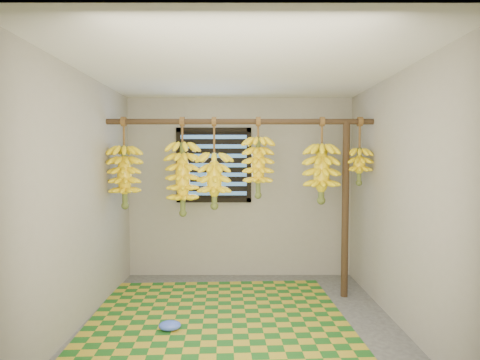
{
  "coord_description": "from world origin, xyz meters",
  "views": [
    {
      "loc": [
        -0.0,
        -3.53,
        1.56
      ],
      "look_at": [
        0.0,
        0.55,
        1.35
      ],
      "focal_mm": 28.0,
      "sensor_mm": 36.0,
      "label": 1
    }
  ],
  "objects_px": {
    "banana_bunch_b": "(183,179)",
    "banana_bunch_e": "(321,173)",
    "banana_bunch_f": "(359,166)",
    "banana_bunch_c": "(214,180)",
    "banana_bunch_d": "(258,167)",
    "support_post": "(345,210)",
    "plastic_bag": "(170,326)",
    "banana_bunch_a": "(125,177)",
    "woven_mat": "(218,314)"
  },
  "relations": [
    {
      "from": "plastic_bag",
      "to": "banana_bunch_b",
      "type": "height_order",
      "value": "banana_bunch_b"
    },
    {
      "from": "banana_bunch_b",
      "to": "banana_bunch_e",
      "type": "relative_size",
      "value": 1.15
    },
    {
      "from": "woven_mat",
      "to": "banana_bunch_c",
      "type": "distance_m",
      "value": 1.43
    },
    {
      "from": "support_post",
      "to": "banana_bunch_d",
      "type": "bearing_deg",
      "value": 180.0
    },
    {
      "from": "plastic_bag",
      "to": "banana_bunch_c",
      "type": "relative_size",
      "value": 0.2
    },
    {
      "from": "support_post",
      "to": "plastic_bag",
      "type": "xyz_separation_m",
      "value": [
        -1.84,
        -0.88,
        -0.95
      ]
    },
    {
      "from": "banana_bunch_d",
      "to": "banana_bunch_e",
      "type": "relative_size",
      "value": 0.94
    },
    {
      "from": "woven_mat",
      "to": "banana_bunch_a",
      "type": "xyz_separation_m",
      "value": [
        -1.08,
        0.52,
        1.37
      ]
    },
    {
      "from": "support_post",
      "to": "plastic_bag",
      "type": "bearing_deg",
      "value": -154.46
    },
    {
      "from": "banana_bunch_d",
      "to": "banana_bunch_e",
      "type": "height_order",
      "value": "same"
    },
    {
      "from": "banana_bunch_c",
      "to": "woven_mat",
      "type": "bearing_deg",
      "value": -82.63
    },
    {
      "from": "support_post",
      "to": "woven_mat",
      "type": "bearing_deg",
      "value": -160.06
    },
    {
      "from": "banana_bunch_c",
      "to": "banana_bunch_e",
      "type": "xyz_separation_m",
      "value": [
        1.22,
        0.0,
        0.08
      ]
    },
    {
      "from": "banana_bunch_c",
      "to": "banana_bunch_f",
      "type": "bearing_deg",
      "value": 0.0
    },
    {
      "from": "plastic_bag",
      "to": "woven_mat",
      "type": "bearing_deg",
      "value": 40.99
    },
    {
      "from": "support_post",
      "to": "banana_bunch_b",
      "type": "xyz_separation_m",
      "value": [
        -1.85,
        0.0,
        0.36
      ]
    },
    {
      "from": "plastic_bag",
      "to": "banana_bunch_c",
      "type": "xyz_separation_m",
      "value": [
        0.35,
        0.88,
        1.29
      ]
    },
    {
      "from": "woven_mat",
      "to": "banana_bunch_a",
      "type": "height_order",
      "value": "banana_bunch_a"
    },
    {
      "from": "woven_mat",
      "to": "plastic_bag",
      "type": "relative_size",
      "value": 12.13
    },
    {
      "from": "banana_bunch_f",
      "to": "banana_bunch_c",
      "type": "bearing_deg",
      "value": -180.0
    },
    {
      "from": "banana_bunch_d",
      "to": "banana_bunch_b",
      "type": "bearing_deg",
      "value": 180.0
    },
    {
      "from": "plastic_bag",
      "to": "banana_bunch_c",
      "type": "bearing_deg",
      "value": 68.21
    },
    {
      "from": "banana_bunch_a",
      "to": "banana_bunch_b",
      "type": "xyz_separation_m",
      "value": [
        0.66,
        0.0,
        -0.02
      ]
    },
    {
      "from": "banana_bunch_e",
      "to": "plastic_bag",
      "type": "bearing_deg",
      "value": -150.66
    },
    {
      "from": "banana_bunch_b",
      "to": "banana_bunch_f",
      "type": "distance_m",
      "value": 2.0
    },
    {
      "from": "banana_bunch_d",
      "to": "banana_bunch_e",
      "type": "xyz_separation_m",
      "value": [
        0.72,
        0.0,
        -0.07
      ]
    },
    {
      "from": "banana_bunch_b",
      "to": "banana_bunch_e",
      "type": "distance_m",
      "value": 1.57
    },
    {
      "from": "support_post",
      "to": "banana_bunch_b",
      "type": "height_order",
      "value": "banana_bunch_b"
    },
    {
      "from": "banana_bunch_a",
      "to": "banana_bunch_c",
      "type": "height_order",
      "value": "same"
    },
    {
      "from": "banana_bunch_a",
      "to": "banana_bunch_c",
      "type": "bearing_deg",
      "value": 0.0
    },
    {
      "from": "banana_bunch_d",
      "to": "support_post",
      "type": "bearing_deg",
      "value": 0.0
    },
    {
      "from": "support_post",
      "to": "banana_bunch_a",
      "type": "xyz_separation_m",
      "value": [
        -2.51,
        0.0,
        0.38
      ]
    },
    {
      "from": "support_post",
      "to": "woven_mat",
      "type": "relative_size",
      "value": 0.8
    },
    {
      "from": "plastic_bag",
      "to": "banana_bunch_b",
      "type": "relative_size",
      "value": 0.19
    },
    {
      "from": "support_post",
      "to": "banana_bunch_f",
      "type": "distance_m",
      "value": 0.52
    },
    {
      "from": "banana_bunch_e",
      "to": "banana_bunch_f",
      "type": "height_order",
      "value": "same"
    },
    {
      "from": "banana_bunch_b",
      "to": "banana_bunch_f",
      "type": "bearing_deg",
      "value": 0.0
    },
    {
      "from": "banana_bunch_c",
      "to": "banana_bunch_b",
      "type": "bearing_deg",
      "value": 180.0
    },
    {
      "from": "banana_bunch_c",
      "to": "plastic_bag",
      "type": "bearing_deg",
      "value": -111.79
    },
    {
      "from": "banana_bunch_b",
      "to": "banana_bunch_c",
      "type": "relative_size",
      "value": 1.08
    },
    {
      "from": "support_post",
      "to": "banana_bunch_c",
      "type": "height_order",
      "value": "banana_bunch_c"
    },
    {
      "from": "banana_bunch_c",
      "to": "banana_bunch_e",
      "type": "relative_size",
      "value": 1.07
    },
    {
      "from": "woven_mat",
      "to": "plastic_bag",
      "type": "distance_m",
      "value": 0.56
    },
    {
      "from": "woven_mat",
      "to": "banana_bunch_e",
      "type": "bearing_deg",
      "value": 24.23
    },
    {
      "from": "banana_bunch_b",
      "to": "banana_bunch_c",
      "type": "height_order",
      "value": "same"
    },
    {
      "from": "banana_bunch_a",
      "to": "banana_bunch_e",
      "type": "relative_size",
      "value": 1.06
    },
    {
      "from": "banana_bunch_c",
      "to": "banana_bunch_d",
      "type": "bearing_deg",
      "value": 0.0
    },
    {
      "from": "woven_mat",
      "to": "banana_bunch_f",
      "type": "height_order",
      "value": "banana_bunch_f"
    },
    {
      "from": "plastic_bag",
      "to": "banana_bunch_e",
      "type": "bearing_deg",
      "value": 29.34
    },
    {
      "from": "banana_bunch_a",
      "to": "banana_bunch_b",
      "type": "relative_size",
      "value": 0.92
    }
  ]
}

